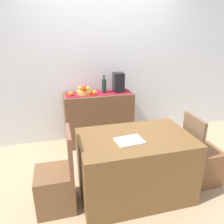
{
  "coord_description": "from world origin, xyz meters",
  "views": [
    {
      "loc": [
        -0.79,
        -2.45,
        1.84
      ],
      "look_at": [
        -0.06,
        0.37,
        0.74
      ],
      "focal_mm": 35.2,
      "sensor_mm": 36.0,
      "label": 1
    }
  ],
  "objects": [
    {
      "name": "table_runner",
      "position": [
        -0.14,
        0.92,
        0.87
      ],
      "size": [
        1.04,
        0.32,
        0.01
      ],
      "primitive_type": "cube",
      "color": "maroon",
      "rests_on": "sideboard_console"
    },
    {
      "name": "dining_table",
      "position": [
        0.0,
        -0.44,
        0.37
      ],
      "size": [
        1.24,
        0.79,
        0.74
      ],
      "primitive_type": "cube",
      "color": "brown",
      "rests_on": "ground"
    },
    {
      "name": "apple_right",
      "position": [
        -0.43,
        0.95,
        0.97
      ],
      "size": [
        0.07,
        0.07,
        0.07
      ],
      "primitive_type": "sphere",
      "color": "gold",
      "rests_on": "fruit_bowl"
    },
    {
      "name": "orange_loose_near_bowl",
      "position": [
        -0.58,
        0.88,
        0.91
      ],
      "size": [
        0.07,
        0.07,
        0.07
      ],
      "primitive_type": "sphere",
      "color": "orange",
      "rests_on": "sideboard_console"
    },
    {
      "name": "sideboard_console",
      "position": [
        -0.14,
        0.92,
        0.43
      ],
      "size": [
        1.11,
        0.42,
        0.87
      ],
      "primitive_type": "cube",
      "color": "brown",
      "rests_on": "ground"
    },
    {
      "name": "chair_by_corner",
      "position": [
        0.89,
        -0.44,
        0.27
      ],
      "size": [
        0.4,
        0.4,
        0.9
      ],
      "color": "brown",
      "rests_on": "ground"
    },
    {
      "name": "apple_upper",
      "position": [
        -0.36,
        0.96,
        0.97
      ],
      "size": [
        0.08,
        0.08,
        0.08
      ],
      "primitive_type": "sphere",
      "color": "#AF3F1D",
      "rests_on": "fruit_bowl"
    },
    {
      "name": "room_wall_rear",
      "position": [
        0.0,
        1.18,
        1.35
      ],
      "size": [
        6.4,
        0.06,
        2.7
      ],
      "primitive_type": "cube",
      "color": "silver",
      "rests_on": "ground"
    },
    {
      "name": "coffee_maker",
      "position": [
        0.2,
        0.92,
        1.03
      ],
      "size": [
        0.16,
        0.18,
        0.32
      ],
      "primitive_type": "cube",
      "color": "black",
      "rests_on": "sideboard_console"
    },
    {
      "name": "open_book",
      "position": [
        -0.1,
        -0.52,
        0.75
      ],
      "size": [
        0.3,
        0.24,
        0.02
      ],
      "primitive_type": "cube",
      "rotation": [
        0.0,
        0.0,
        0.09
      ],
      "color": "white",
      "rests_on": "dining_table"
    },
    {
      "name": "ground_plane",
      "position": [
        0.0,
        0.0,
        -0.01
      ],
      "size": [
        6.4,
        6.4,
        0.02
      ],
      "primitive_type": "cube",
      "color": "tan",
      "rests_on": "ground"
    },
    {
      "name": "chair_near_window",
      "position": [
        -0.88,
        -0.44,
        0.27
      ],
      "size": [
        0.4,
        0.4,
        0.9
      ],
      "color": "brown",
      "rests_on": "ground"
    },
    {
      "name": "apple_left",
      "position": [
        -0.38,
        0.86,
        0.97
      ],
      "size": [
        0.07,
        0.07,
        0.07
      ],
      "primitive_type": "sphere",
      "color": "red",
      "rests_on": "fruit_bowl"
    },
    {
      "name": "apple_rear",
      "position": [
        -0.31,
        0.9,
        0.97
      ],
      "size": [
        0.06,
        0.06,
        0.06
      ],
      "primitive_type": "sphere",
      "color": "gold",
      "rests_on": "fruit_bowl"
    },
    {
      "name": "fruit_bowl",
      "position": [
        -0.37,
        0.92,
        0.91
      ],
      "size": [
        0.22,
        0.22,
        0.06
      ],
      "primitive_type": "cylinder",
      "color": "gold",
      "rests_on": "table_runner"
    },
    {
      "name": "orange_loose_mid",
      "position": [
        -0.22,
        0.84,
        0.91
      ],
      "size": [
        0.08,
        0.08,
        0.08
      ],
      "primitive_type": "sphere",
      "color": "orange",
      "rests_on": "sideboard_console"
    },
    {
      "name": "wine_bottle",
      "position": [
        -0.05,
        0.92,
        0.99
      ],
      "size": [
        0.07,
        0.07,
        0.29
      ],
      "color": "#193224",
      "rests_on": "sideboard_console"
    }
  ]
}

